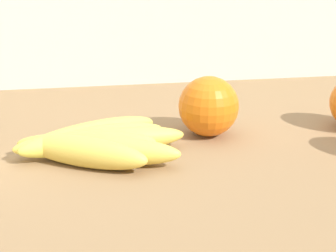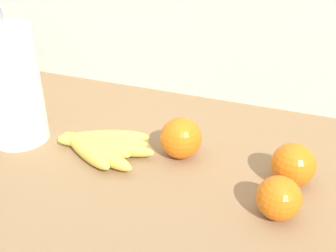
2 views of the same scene
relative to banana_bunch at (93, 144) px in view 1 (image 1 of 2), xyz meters
name	(u,v)px [view 1 (image 1 of 2)]	position (x,y,z in m)	size (l,w,h in m)	color
wall_back	(113,197)	(0.03, 0.37, -0.28)	(1.86, 0.06, 1.30)	silver
banana_bunch	(93,144)	(0.00, 0.00, 0.00)	(0.21, 0.16, 0.04)	#E8C34C
orange_back_right	(209,106)	(0.16, 0.05, 0.02)	(0.08, 0.08, 0.08)	orange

